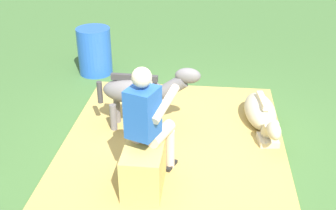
{
  "coord_description": "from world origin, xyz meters",
  "views": [
    {
      "loc": [
        -4.39,
        -0.29,
        2.91
      ],
      "look_at": [
        0.04,
        0.19,
        0.55
      ],
      "focal_mm": 44.61,
      "sensor_mm": 36.0,
      "label": 1
    }
  ],
  "objects_px": {
    "pony_standing": "(142,92)",
    "water_barrel": "(95,51)",
    "hay_bale": "(144,169)",
    "person_seated": "(149,119)",
    "pony_lying": "(262,114)"
  },
  "relations": [
    {
      "from": "hay_bale",
      "to": "pony_lying",
      "type": "relative_size",
      "value": 0.46
    },
    {
      "from": "water_barrel",
      "to": "pony_lying",
      "type": "bearing_deg",
      "value": -119.95
    },
    {
      "from": "pony_standing",
      "to": "water_barrel",
      "type": "distance_m",
      "value": 2.11
    },
    {
      "from": "pony_standing",
      "to": "pony_lying",
      "type": "relative_size",
      "value": 1.0
    },
    {
      "from": "person_seated",
      "to": "pony_lying",
      "type": "distance_m",
      "value": 1.95
    },
    {
      "from": "hay_bale",
      "to": "water_barrel",
      "type": "relative_size",
      "value": 0.77
    },
    {
      "from": "hay_bale",
      "to": "pony_standing",
      "type": "xyz_separation_m",
      "value": [
        1.23,
        0.22,
        0.3
      ]
    },
    {
      "from": "hay_bale",
      "to": "water_barrel",
      "type": "distance_m",
      "value": 3.29
    },
    {
      "from": "pony_lying",
      "to": "water_barrel",
      "type": "distance_m",
      "value": 3.11
    },
    {
      "from": "pony_standing",
      "to": "water_barrel",
      "type": "xyz_separation_m",
      "value": [
        1.78,
        1.11,
        -0.15
      ]
    },
    {
      "from": "pony_standing",
      "to": "pony_lying",
      "type": "height_order",
      "value": "pony_standing"
    },
    {
      "from": "pony_standing",
      "to": "pony_lying",
      "type": "bearing_deg",
      "value": -81.44
    },
    {
      "from": "hay_bale",
      "to": "pony_standing",
      "type": "relative_size",
      "value": 0.46
    },
    {
      "from": "pony_standing",
      "to": "water_barrel",
      "type": "relative_size",
      "value": 1.68
    },
    {
      "from": "hay_bale",
      "to": "water_barrel",
      "type": "bearing_deg",
      "value": 23.73
    }
  ]
}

